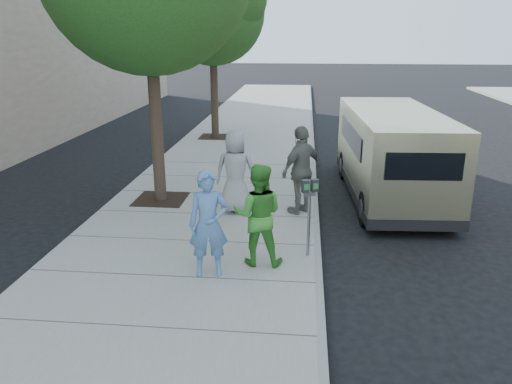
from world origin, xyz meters
TOP-DOWN VIEW (x-y plane):
  - ground at (0.00, 0.00)m, footprint 120.00×120.00m
  - sidewalk at (-1.00, 0.00)m, footprint 5.00×60.00m
  - curb_face at (1.44, 0.00)m, footprint 0.12×60.00m
  - tree_far at (-2.25, 10.00)m, footprint 3.92×3.80m
  - parking_meter at (1.25, -0.46)m, footprint 0.31×0.21m
  - van at (3.29, 3.58)m, footprint 2.30×6.04m
  - person_officer at (-0.38, -1.36)m, footprint 0.72×0.53m
  - person_green_shirt at (0.38, -0.84)m, footprint 0.87×0.68m
  - person_gray_shirt at (-0.36, 1.73)m, footprint 0.92×0.60m
  - person_striped_polo at (1.09, 1.82)m, footprint 1.13×1.17m

SIDE VIEW (x-z plane):
  - ground at x=0.00m, z-range 0.00..0.00m
  - sidewalk at x=-1.00m, z-range 0.00..0.15m
  - curb_face at x=1.44m, z-range -0.01..0.15m
  - person_green_shirt at x=0.38m, z-range 0.15..1.94m
  - person_officer at x=-0.38m, z-range 0.15..1.95m
  - person_gray_shirt at x=-0.36m, z-range 0.15..2.02m
  - person_striped_polo at x=1.09m, z-range 0.15..2.11m
  - van at x=3.29m, z-range 0.06..2.27m
  - parking_meter at x=1.25m, z-range 0.47..1.91m
  - tree_far at x=-2.25m, z-range 1.64..8.13m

